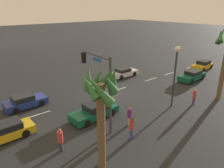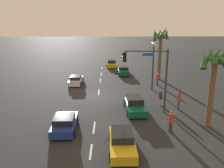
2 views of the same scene
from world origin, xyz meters
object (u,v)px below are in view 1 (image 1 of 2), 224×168
palm_tree_1 (101,98)px  car_1 (124,73)px  car_2 (25,101)px  car_0 (192,76)px  pedestrian_0 (194,96)px  pedestrian_2 (129,116)px  car_4 (5,132)px  streetlamp (176,66)px  car_3 (203,65)px  pedestrian_3 (60,140)px  car_5 (95,111)px  pedestrian_1 (131,127)px  traffic_signal (100,79)px

palm_tree_1 → car_1: bearing=-136.6°
car_2 → car_0: bearing=163.6°
pedestrian_0 → pedestrian_2: (8.18, -1.33, -0.04)m
car_1 → car_4: 18.76m
streetlamp → car_3: bearing=-161.7°
car_2 → car_3: bearing=171.2°
car_4 → car_3: bearing=-179.3°
car_1 → pedestrian_3: size_ratio=2.29×
car_5 → streetlamp: streetlamp is taller
car_3 → car_4: (30.74, 0.37, -0.03)m
car_2 → pedestrian_1: pedestrian_1 is taller
car_2 → streetlamp: 15.62m
car_1 → pedestrian_1: 15.77m
car_3 → pedestrian_2: pedestrian_2 is taller
car_2 → car_5: 7.66m
pedestrian_0 → pedestrian_2: size_ratio=1.03×
car_0 → car_2: (21.16, -6.23, -0.00)m
traffic_signal → pedestrian_2: traffic_signal is taller
car_4 → pedestrian_1: bearing=140.5°
car_1 → palm_tree_1: size_ratio=0.61×
pedestrian_1 → pedestrian_3: (4.94, -2.12, -0.07)m
palm_tree_1 → car_0: bearing=-163.3°
traffic_signal → palm_tree_1: size_ratio=0.92×
car_5 → pedestrian_0: pedestrian_0 is taller
pedestrian_1 → pedestrian_2: size_ratio=1.12×
car_3 → pedestrian_2: size_ratio=2.52×
pedestrian_0 → pedestrian_1: pedestrian_1 is taller
car_2 → streetlamp: (-11.81, 9.50, 3.77)m
pedestrian_0 → palm_tree_1: 14.19m
pedestrian_1 → traffic_signal: bearing=-78.0°
car_5 → streetlamp: (-7.51, 3.16, 3.75)m
car_0 → traffic_signal: bearing=5.4°
car_4 → pedestrian_2: bearing=152.3°
car_3 → streetlamp: streetlamp is taller
car_1 → car_4: car_4 is taller
car_5 → pedestrian_2: bearing=117.3°
car_2 → pedestrian_0: 17.65m
car_1 → traffic_signal: bearing=39.3°
car_1 → pedestrian_3: bearing=33.0°
palm_tree_1 → pedestrian_2: bearing=-150.0°
pedestrian_0 → pedestrian_3: (14.45, -1.86, 0.02)m
pedestrian_0 → car_1: bearing=-93.6°
car_2 → pedestrian_0: (-14.04, 10.68, 0.32)m
traffic_signal → pedestrian_0: bearing=164.5°
car_4 → pedestrian_1: (-7.64, 6.30, 0.43)m
car_4 → traffic_signal: traffic_signal is taller
traffic_signal → pedestrian_0: size_ratio=3.60×
pedestrian_0 → traffic_signal: bearing=-15.5°
car_3 → streetlamp: 17.09m
pedestrian_2 → pedestrian_1: bearing=50.3°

